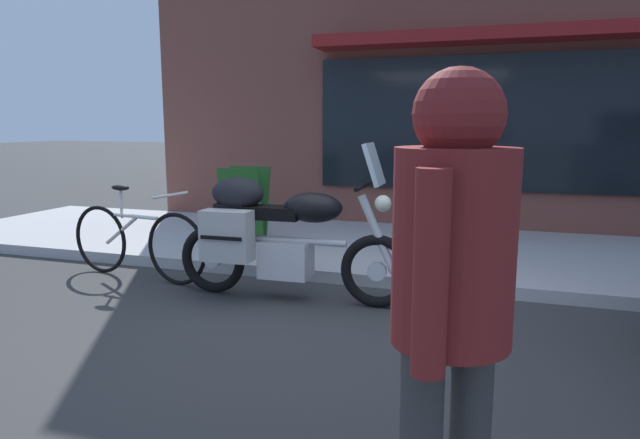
% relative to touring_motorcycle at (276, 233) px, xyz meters
% --- Properties ---
extents(ground_plane, '(80.00, 80.00, 0.00)m').
position_rel_touring_motorcycle_xyz_m(ground_plane, '(0.59, -0.53, -0.60)').
color(ground_plane, '#353535').
extents(touring_motorcycle, '(2.16, 0.71, 1.39)m').
position_rel_touring_motorcycle_xyz_m(touring_motorcycle, '(0.00, 0.00, 0.00)').
color(touring_motorcycle, black).
rests_on(touring_motorcycle, ground_plane).
extents(parked_bicycle, '(1.72, 0.48, 0.94)m').
position_rel_touring_motorcycle_xyz_m(parked_bicycle, '(-1.60, 0.20, -0.22)').
color(parked_bicycle, black).
rests_on(parked_bicycle, ground_plane).
extents(pedestrian_walking, '(0.44, 0.55, 1.71)m').
position_rel_touring_motorcycle_xyz_m(pedestrian_walking, '(1.73, -2.71, 0.47)').
color(pedestrian_walking, '#343434').
rests_on(pedestrian_walking, ground_plane).
extents(sandwich_board_sign, '(0.55, 0.41, 0.89)m').
position_rel_touring_motorcycle_xyz_m(sandwich_board_sign, '(-1.20, 1.87, -0.03)').
color(sandwich_board_sign, '#1E511E').
rests_on(sandwich_board_sign, sidewalk_curb).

